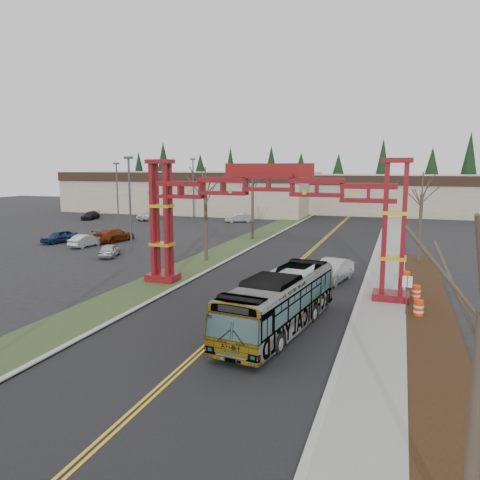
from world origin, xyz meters
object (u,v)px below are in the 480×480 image
at_px(parked_car_far_a, 239,218).
at_px(light_pole_near, 130,197).
at_px(barrel_north, 406,279).
at_px(light_pole_far, 193,183).
at_px(parked_car_near_a, 110,250).
at_px(bare_tree_right_far, 422,195).
at_px(transit_bus, 280,302).
at_px(parked_car_far_c, 90,216).
at_px(gateway_arch, 268,203).
at_px(barrel_south, 419,309).
at_px(silver_sedan, 332,271).
at_px(parked_car_mid_b, 59,236).
at_px(light_pole_mid, 117,190).
at_px(parked_car_far_b, 149,216).
at_px(bare_tree_median_mid, 205,192).
at_px(barrel_mid, 416,293).
at_px(parked_car_near_b, 86,241).
at_px(bare_tree_median_far, 253,185).
at_px(street_sign, 407,288).
at_px(parked_car_mid_a, 114,235).
at_px(retail_building_east, 411,194).
at_px(retail_building_west, 195,191).

xyz_separation_m(parked_car_far_a, light_pole_near, (-2.28, -26.93, 4.74)).
bearing_deg(barrel_north, light_pole_far, 131.75).
bearing_deg(parked_car_near_a, bare_tree_right_far, 172.81).
relative_size(transit_bus, parked_car_far_c, 2.49).
distance_m(gateway_arch, barrel_south, 11.36).
bearing_deg(silver_sedan, barrel_south, -37.09).
distance_m(parked_car_mid_b, light_pole_mid, 15.18).
xyz_separation_m(transit_bus, parked_car_far_b, (-32.49, 43.25, -0.85)).
relative_size(parked_car_near_a, bare_tree_median_mid, 0.43).
distance_m(parked_car_mid_b, light_pole_far, 30.35).
relative_size(light_pole_mid, barrel_mid, 9.07).
height_order(gateway_arch, parked_car_far_c, gateway_arch).
distance_m(parked_car_near_b, parked_car_far_c, 27.70).
bearing_deg(bare_tree_median_far, street_sign, -55.67).
xyz_separation_m(transit_bus, parked_car_mid_b, (-30.34, 19.71, -0.79)).
distance_m(parked_car_mid_a, light_pole_far, 27.65).
xyz_separation_m(parked_car_far_b, light_pole_far, (4.95, 6.27, 5.06)).
height_order(gateway_arch, parked_car_mid_a, gateway_arch).
bearing_deg(parked_car_near_a, light_pole_mid, -78.81).
xyz_separation_m(gateway_arch, parked_car_far_a, (-15.13, 37.76, -5.27)).
bearing_deg(parked_car_mid_b, transit_bus, -18.65).
bearing_deg(bare_tree_right_far, retail_building_east, 90.00).
relative_size(parked_car_far_b, barrel_mid, 4.73).
bearing_deg(bare_tree_median_far, parked_car_near_a, -122.59).
bearing_deg(parked_car_far_b, silver_sedan, 137.32).
bearing_deg(barrel_mid, parked_car_mid_b, 162.64).
xyz_separation_m(light_pole_near, barrel_south, (26.97, -13.59, -4.95)).
height_order(street_sign, barrel_north, street_sign).
height_order(parked_car_mid_a, light_pole_far, light_pole_far).
bearing_deg(parked_car_mid_a, retail_building_west, -69.96).
relative_size(parked_car_far_a, light_pole_mid, 0.48).
distance_m(gateway_arch, street_sign, 10.26).
bearing_deg(retail_building_east, light_pole_mid, -138.24).
xyz_separation_m(gateway_arch, parked_car_mid_a, (-22.31, 15.07, -5.21)).
bearing_deg(parked_car_far_c, gateway_arch, -52.10).
bearing_deg(parked_car_mid_b, parked_car_far_a, 78.15).
xyz_separation_m(parked_car_mid_b, barrel_mid, (37.15, -11.62, -0.21)).
relative_size(parked_car_far_c, bare_tree_median_far, 0.51).
bearing_deg(parked_car_mid_b, barrel_mid, -3.00).
bearing_deg(transit_bus, barrel_mid, 57.82).
distance_m(gateway_arch, light_pole_far, 48.93).
bearing_deg(gateway_arch, barrel_north, 25.88).
xyz_separation_m(parked_car_near_b, light_pole_mid, (-6.29, 15.62, 4.56)).
bearing_deg(retail_building_east, barrel_south, -90.40).
distance_m(parked_car_far_c, bare_tree_right_far, 53.52).
height_order(gateway_arch, parked_car_near_b, gateway_arch).
bearing_deg(bare_tree_right_far, street_sign, -93.93).
xyz_separation_m(parked_car_far_a, bare_tree_right_far, (25.13, -24.27, 5.22)).
relative_size(retail_building_west, light_pole_mid, 5.10).
xyz_separation_m(retail_building_west, barrel_mid, (39.51, -53.22, -3.26)).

